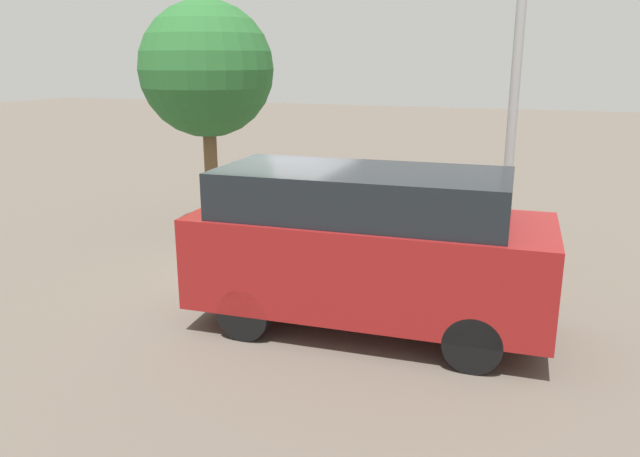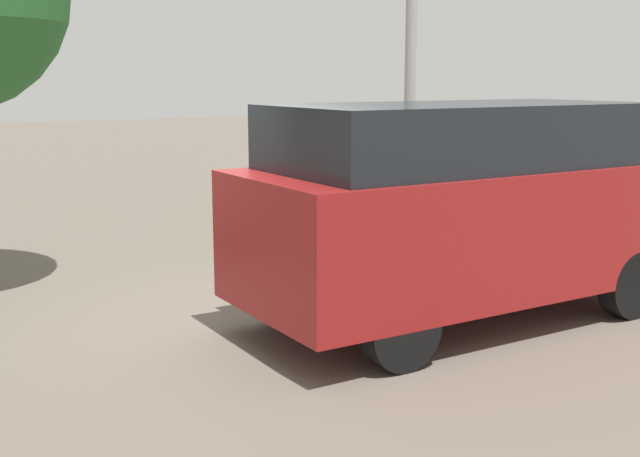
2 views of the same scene
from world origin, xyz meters
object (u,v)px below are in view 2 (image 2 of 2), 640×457
(parking_meter_far, at_px, (631,178))
(lamp_post, at_px, (410,91))
(parking_meter_near, at_px, (240,215))
(parked_van, at_px, (466,204))

(parking_meter_far, distance_m, lamp_post, 3.56)
(parking_meter_near, xyz_separation_m, parking_meter_far, (6.25, -0.11, 0.05))
(parked_van, bearing_deg, parking_meter_far, 18.54)
(lamp_post, bearing_deg, parked_van, -115.76)
(parked_van, bearing_deg, lamp_post, 61.74)
(parking_meter_far, relative_size, lamp_post, 0.21)
(parking_meter_near, height_order, lamp_post, lamp_post)
(parking_meter_near, relative_size, lamp_post, 0.20)
(parking_meter_near, bearing_deg, parking_meter_far, -1.94)
(parking_meter_far, xyz_separation_m, parked_van, (-4.52, -1.74, 0.19))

